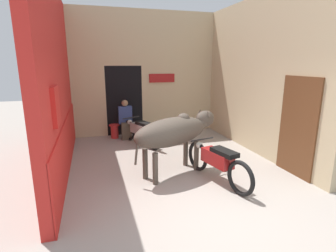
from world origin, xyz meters
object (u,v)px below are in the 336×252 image
object	(u,v)px
motorcycle_near	(217,161)
plastic_stool	(115,131)
motorcycle_far	(141,131)
cow	(176,131)
shopkeeper_seated	(126,119)

from	to	relation	value
motorcycle_near	plastic_stool	xyz separation A→B (m)	(-1.70, 3.79, -0.20)
motorcycle_near	motorcycle_far	bearing A→B (deg)	109.69
motorcycle_near	motorcycle_far	world-z (taller)	motorcycle_near
cow	plastic_stool	xyz separation A→B (m)	(-1.03, 3.13, -0.70)
cow	plastic_stool	distance (m)	3.37
cow	shopkeeper_seated	xyz separation A→B (m)	(-0.70, 2.94, -0.29)
motorcycle_near	plastic_stool	bearing A→B (deg)	114.20
cow	shopkeeper_seated	distance (m)	3.04
cow	motorcycle_near	world-z (taller)	cow
motorcycle_near	motorcycle_far	xyz separation A→B (m)	(-1.03, 2.87, -0.02)
motorcycle_near	plastic_stool	distance (m)	4.15
shopkeeper_seated	plastic_stool	bearing A→B (deg)	150.95
shopkeeper_seated	cow	bearing A→B (deg)	-76.72
motorcycle_far	shopkeeper_seated	size ratio (longest dim) A/B	1.42
motorcycle_near	cow	bearing A→B (deg)	135.65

